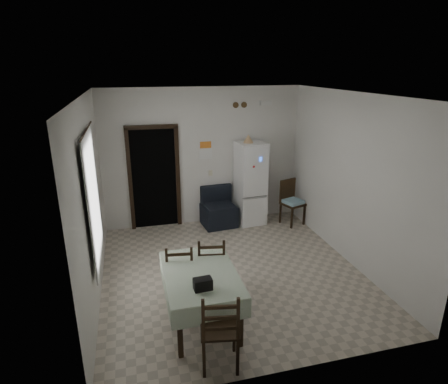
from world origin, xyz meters
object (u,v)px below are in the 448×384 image
navy_seat (219,207)px  dining_chair_far_right (211,265)px  fridge (251,183)px  dining_chair_near_head (220,327)px  dining_table (201,296)px  dining_chair_far_left (180,272)px  corner_chair (293,203)px

navy_seat → dining_chair_far_right: 2.56m
fridge → dining_chair_near_head: fridge is taller
dining_table → navy_seat: bearing=72.2°
navy_seat → dining_chair_far_left: bearing=-121.2°
corner_chair → dining_chair_near_head: size_ratio=0.96×
fridge → navy_seat: bearing=174.6°
dining_table → dining_chair_far_left: 0.58m
navy_seat → fridge: bearing=-5.7°
dining_table → dining_chair_near_head: size_ratio=1.41×
dining_table → fridge: bearing=61.1°
dining_table → dining_chair_far_left: bearing=110.8°
corner_chair → dining_table: corner_chair is taller
corner_chair → dining_chair_far_right: (-2.29, -2.13, -0.01)m
dining_table → dining_chair_near_head: bearing=-86.1°
fridge → dining_chair_far_left: fridge is taller
navy_seat → dining_chair_near_head: bearing=-109.4°
corner_chair → dining_chair_far_right: size_ratio=1.01×
dining_table → dining_chair_far_left: dining_chair_far_left is taller
fridge → dining_chair_near_head: 4.23m
dining_table → corner_chair: bearing=47.0°
fridge → dining_chair_far_right: fridge is taller
dining_table → dining_chair_far_left: size_ratio=1.52×
corner_chair → dining_chair_near_head: 4.35m
navy_seat → corner_chair: bearing=-17.6°
fridge → navy_seat: (-0.70, 0.00, -0.48)m
dining_chair_far_left → dining_chair_near_head: 1.39m
dining_table → dining_chair_far_right: 0.66m
fridge → dining_chair_far_right: 2.87m
fridge → navy_seat: size_ratio=2.14×
navy_seat → corner_chair: 1.60m
fridge → dining_chair_far_left: bearing=-132.5°
navy_seat → dining_chair_far_right: dining_chair_far_right is taller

